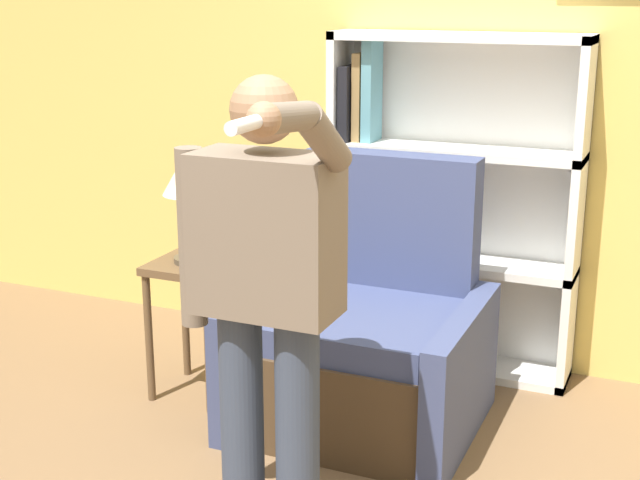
% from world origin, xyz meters
% --- Properties ---
extents(wall_back, '(8.00, 0.11, 2.80)m').
position_xyz_m(wall_back, '(0.00, 2.03, 1.40)').
color(wall_back, '#E0C160').
rests_on(wall_back, ground_plane).
extents(bookcase, '(1.21, 0.28, 1.65)m').
position_xyz_m(bookcase, '(-0.33, 1.87, 0.81)').
color(bookcase, white).
rests_on(bookcase, ground_plane).
extents(armchair, '(1.00, 0.90, 1.14)m').
position_xyz_m(armchair, '(-0.39, 1.16, 0.35)').
color(armchair, '#4C3823').
rests_on(armchair, ground_plane).
extents(person_standing, '(0.62, 0.78, 1.59)m').
position_xyz_m(person_standing, '(-0.39, 0.19, 0.92)').
color(person_standing, '#384256').
rests_on(person_standing, ground_plane).
extents(side_table, '(0.37, 0.37, 0.65)m').
position_xyz_m(side_table, '(-1.20, 1.08, 0.50)').
color(side_table, brown).
rests_on(side_table, ground_plane).
extents(table_lamp, '(0.25, 0.25, 0.53)m').
position_xyz_m(table_lamp, '(-1.20, 1.08, 1.04)').
color(table_lamp, '#4C4233').
rests_on(table_lamp, side_table).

